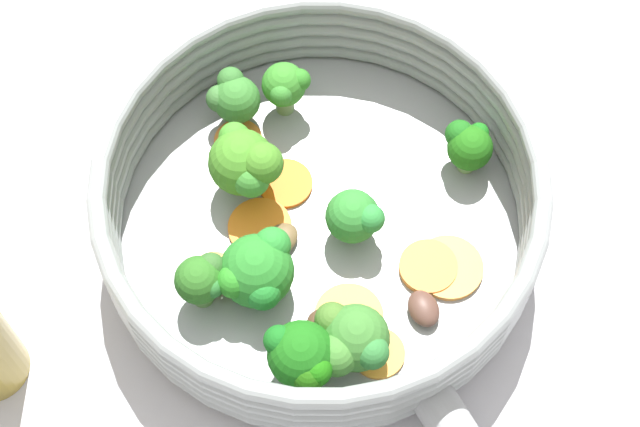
{
  "coord_description": "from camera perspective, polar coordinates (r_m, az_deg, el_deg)",
  "views": [
    {
      "loc": [
        0.03,
        0.31,
        0.66
      ],
      "look_at": [
        0.0,
        0.0,
        0.03
      ],
      "focal_mm": 60.0,
      "sensor_mm": 36.0,
      "label": 1
    }
  ],
  "objects": [
    {
      "name": "carrot_slice_5",
      "position": [
        0.74,
        -4.36,
        3.87
      ],
      "size": [
        0.04,
        0.04,
        0.0
      ],
      "primitive_type": "cylinder",
      "rotation": [
        0.0,
        0.0,
        0.4
      ],
      "color": "orange",
      "rests_on": "skillet"
    },
    {
      "name": "broccoli_floret_5",
      "position": [
        0.69,
        1.94,
        -0.2
      ],
      "size": [
        0.04,
        0.04,
        0.04
      ],
      "color": "#5C8C4F",
      "rests_on": "skillet"
    },
    {
      "name": "carrot_slice_3",
      "position": [
        0.7,
        -5.7,
        -3.2
      ],
      "size": [
        0.04,
        0.04,
        0.01
      ],
      "primitive_type": "cylinder",
      "rotation": [
        0.0,
        0.0,
        2.83
      ],
      "color": "orange",
      "rests_on": "skillet"
    },
    {
      "name": "carrot_slice_4",
      "position": [
        0.69,
        1.55,
        -5.5
      ],
      "size": [
        0.05,
        0.05,
        0.0
      ],
      "primitive_type": "cylinder",
      "rotation": [
        0.0,
        0.0,
        4.64
      ],
      "color": "#F79739",
      "rests_on": "skillet"
    },
    {
      "name": "mushroom_piece_1",
      "position": [
        0.68,
        0.88,
        -5.91
      ],
      "size": [
        0.04,
        0.03,
        0.01
      ],
      "primitive_type": "ellipsoid",
      "rotation": [
        0.0,
        0.0,
        2.9
      ],
      "color": "#523827",
      "rests_on": "skillet"
    },
    {
      "name": "mushroom_piece_0",
      "position": [
        0.73,
        -3.81,
        3.35
      ],
      "size": [
        0.04,
        0.04,
        0.01
      ],
      "primitive_type": "ellipsoid",
      "rotation": [
        0.0,
        0.0,
        2.12
      ],
      "color": "brown",
      "rests_on": "skillet"
    },
    {
      "name": "skillet",
      "position": [
        0.72,
        0.0,
        -0.84
      ],
      "size": [
        0.28,
        0.28,
        0.02
      ],
      "primitive_type": "cylinder",
      "color": "#939699",
      "rests_on": "ground_plane"
    },
    {
      "name": "broccoli_floret_8",
      "position": [
        0.64,
        -0.99,
        -7.66
      ],
      "size": [
        0.04,
        0.05,
        0.05
      ],
      "color": "#7EAF65",
      "rests_on": "skillet"
    },
    {
      "name": "broccoli_floret_7",
      "position": [
        0.72,
        7.92,
        3.63
      ],
      "size": [
        0.03,
        0.03,
        0.04
      ],
      "color": "#7DA55E",
      "rests_on": "skillet"
    },
    {
      "name": "carrot_slice_6",
      "position": [
        0.68,
        3.12,
        -7.45
      ],
      "size": [
        0.05,
        0.05,
        0.0
      ],
      "primitive_type": "cylinder",
      "rotation": [
        0.0,
        0.0,
        2.44
      ],
      "color": "#F89C35",
      "rests_on": "skillet"
    },
    {
      "name": "carrot_slice_7",
      "position": [
        0.7,
        5.78,
        -2.86
      ],
      "size": [
        0.05,
        0.05,
        0.01
      ],
      "primitive_type": "cylinder",
      "rotation": [
        0.0,
        0.0,
        1.02
      ],
      "color": "orange",
      "rests_on": "skillet"
    },
    {
      "name": "carrot_slice_2",
      "position": [
        0.73,
        -1.86,
        1.61
      ],
      "size": [
        0.05,
        0.05,
        0.0
      ],
      "primitive_type": "cylinder",
      "rotation": [
        0.0,
        0.0,
        2.53
      ],
      "color": "orange",
      "rests_on": "skillet"
    },
    {
      "name": "broccoli_floret_6",
      "position": [
        0.67,
        -3.37,
        -3.1
      ],
      "size": [
        0.05,
        0.05,
        0.05
      ],
      "color": "#6B9959",
      "rests_on": "skillet"
    },
    {
      "name": "skillet_rivet_left",
      "position": [
        0.66,
        2.74,
        -10.39
      ],
      "size": [
        0.01,
        0.01,
        0.01
      ],
      "primitive_type": "sphere",
      "color": "#95999D",
      "rests_on": "skillet"
    },
    {
      "name": "broccoli_floret_0",
      "position": [
        0.67,
        -6.33,
        -3.53
      ],
      "size": [
        0.03,
        0.03,
        0.04
      ],
      "color": "#639249",
      "rests_on": "skillet"
    },
    {
      "name": "mushroom_piece_3",
      "position": [
        0.7,
        -2.14,
        -1.41
      ],
      "size": [
        0.03,
        0.03,
        0.01
      ],
      "primitive_type": "ellipsoid",
      "rotation": [
        0.0,
        0.0,
        3.91
      ],
      "color": "brown",
      "rests_on": "skillet"
    },
    {
      "name": "broccoli_floret_1",
      "position": [
        0.7,
        -4.0,
        2.71
      ],
      "size": [
        0.05,
        0.05,
        0.06
      ],
      "color": "#6B9644",
      "rests_on": "skillet"
    },
    {
      "name": "carrot_slice_0",
      "position": [
        0.71,
        -3.2,
        -0.94
      ],
      "size": [
        0.06,
        0.06,
        0.0
      ],
      "primitive_type": "cylinder",
      "rotation": [
        0.0,
        0.0,
        3.81
      ],
      "color": "orange",
      "rests_on": "skillet"
    },
    {
      "name": "mushroom_piece_2",
      "position": [
        0.69,
        5.55,
        -5.07
      ],
      "size": [
        0.03,
        0.03,
        0.01
      ],
      "primitive_type": "ellipsoid",
      "rotation": [
        0.0,
        0.0,
        4.99
      ],
      "color": "brown",
      "rests_on": "skillet"
    },
    {
      "name": "skillet_rim_wall",
      "position": [
        0.69,
        0.0,
        0.62
      ],
      "size": [
        0.29,
        0.29,
        0.06
      ],
      "color": "gray",
      "rests_on": "skillet"
    },
    {
      "name": "broccoli_floret_3",
      "position": [
        0.65,
        1.79,
        -6.78
      ],
      "size": [
        0.04,
        0.05,
        0.05
      ],
      "color": "#6E9E56",
      "rests_on": "skillet"
    },
    {
      "name": "broccoli_floret_2",
      "position": [
        0.73,
        -1.89,
        6.75
      ],
      "size": [
        0.03,
        0.03,
        0.05
      ],
      "color": "#739459",
      "rests_on": "skillet"
    },
    {
      "name": "carrot_slice_1",
      "position": [
        0.7,
        6.88,
        -2.89
      ],
      "size": [
        0.06,
        0.06,
        0.0
      ],
      "primitive_type": "cylinder",
      "rotation": [
        0.0,
        0.0,
        2.54
      ],
      "color": "#F99C40",
      "rests_on": "skillet"
    },
    {
      "name": "ground_plane",
      "position": [
        0.73,
        0.0,
        -1.12
      ],
      "size": [
        4.0,
        4.0,
        0.0
      ],
      "primitive_type": "plane",
      "color": "#B8B7BF"
    },
    {
      "name": "skillet_rivet_right",
      "position": [
        0.68,
        7.87,
        -7.58
      ],
      "size": [
        0.01,
        0.01,
        0.01
      ],
      "primitive_type": "sphere",
      "color": "#919899",
      "rests_on": "skillet"
    },
    {
      "name": "broccoli_floret_4",
      "position": [
        0.73,
        -4.63,
        6.19
      ],
      "size": [
        0.04,
        0.04,
        0.04
      ],
      "color": "#8AAA63",
      "rests_on": "skillet"
    }
  ]
}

